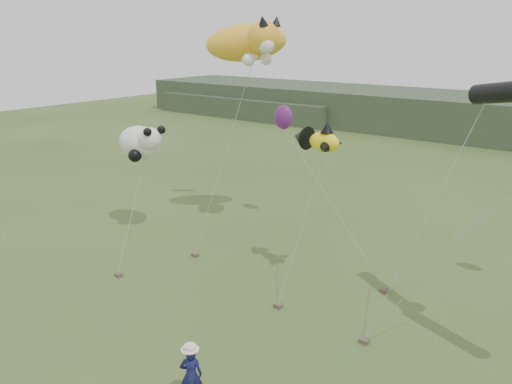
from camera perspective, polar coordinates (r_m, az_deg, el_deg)
ground at (r=16.65m, az=-6.82°, el=-19.16°), size 120.00×120.00×0.00m
headland at (r=56.15m, az=24.05°, el=7.75°), size 90.00×13.00×4.00m
festival_attendant at (r=14.91m, az=-7.42°, el=-20.01°), size 0.75×0.71×1.72m
sandbag_anchors at (r=20.52m, az=0.51°, el=-11.16°), size 10.85×5.86×0.15m
cat_kite at (r=25.91m, az=-0.70°, el=16.76°), size 5.48×4.21×2.38m
fish_kite at (r=19.94m, az=6.82°, el=6.00°), size 2.56×1.69×1.27m
panda_kite at (r=26.28m, az=-12.98°, el=5.55°), size 3.02×1.95×1.88m
misc_kites at (r=24.69m, az=10.63°, el=7.34°), size 13.87×1.24×1.29m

